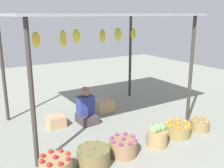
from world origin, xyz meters
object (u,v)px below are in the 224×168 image
Objects in this scene: basket_red_apples at (56,168)px; wooden_crate_near_vendor at (56,121)px; basket_purple_onions at (123,147)px; basket_potatoes at (200,125)px; basket_oranges at (177,130)px; wooden_crate_stacked_rear at (104,106)px; basket_cabbages at (157,136)px; vendor_person at (86,109)px; basket_green_chilies at (94,157)px.

basket_red_apples is 1.75m from wooden_crate_near_vendor.
basket_purple_onions reaches higher than basket_potatoes.
wooden_crate_stacked_rear is at bearing 107.17° from basket_oranges.
basket_purple_onions is 1.13× the size of basket_cabbages.
basket_potatoes is at bearing -41.55° from vendor_person.
basket_purple_onions reaches higher than wooden_crate_stacked_rear.
basket_cabbages reaches higher than basket_potatoes.
basket_cabbages is (0.68, -0.06, 0.04)m from basket_purple_onions.
basket_red_apples reaches higher than basket_green_chilies.
basket_oranges is at bearing -72.83° from wooden_crate_stacked_rear.
wooden_crate_near_vendor is (-1.21, 1.69, -0.06)m from basket_cabbages.
basket_oranges is at bearing 8.65° from basket_cabbages.
basket_oranges is 0.55m from basket_potatoes.
basket_green_chilies is at bearing 179.63° from basket_potatoes.
vendor_person is 1.67m from basket_cabbages.
basket_oranges is 1.87m from wooden_crate_stacked_rear.
basket_cabbages is 0.83× the size of basket_oranges.
wooden_crate_stacked_rear reaches higher than basket_potatoes.
basket_green_chilies is at bearing -113.14° from vendor_person.
basket_oranges is 1.43× the size of wooden_crate_near_vendor.
basket_potatoes is at bearing 1.32° from basket_cabbages.
basket_cabbages is at bearing -178.68° from basket_potatoes.
basket_cabbages is at bearing -69.45° from vendor_person.
basket_potatoes is at bearing -1.20° from basket_purple_onions.
wooden_crate_near_vendor is at bearing 89.17° from basket_green_chilies.
basket_red_apples is 1.83m from basket_cabbages.
basket_potatoes is 2.16m from wooden_crate_stacked_rear.
basket_cabbages is 0.95× the size of wooden_crate_stacked_rear.
basket_potatoes is (2.97, -0.03, -0.04)m from basket_red_apples.
vendor_person is at bearing 66.86° from basket_green_chilies.
wooden_crate_stacked_rear is (1.87, 1.83, -0.01)m from basket_red_apples.
basket_purple_onions is at bearing -111.59° from wooden_crate_stacked_rear.
basket_purple_onions reaches higher than basket_oranges.
basket_purple_onions is 1.35× the size of wooden_crate_near_vendor.
vendor_person reaches higher than basket_red_apples.
basket_purple_onions is at bearing 174.54° from basket_cabbages.
vendor_person is 1.51m from basket_purple_onions.
basket_potatoes is at bearing -6.66° from basket_oranges.
basket_green_chilies reaches higher than wooden_crate_near_vendor.
basket_oranges is (2.42, 0.04, -0.04)m from basket_red_apples.
basket_oranges is (1.27, 0.03, -0.02)m from basket_purple_onions.
basket_red_apples is 1.34× the size of wooden_crate_near_vendor.
basket_potatoes is (0.55, -0.06, -0.00)m from basket_oranges.
basket_red_apples is 1.15m from basket_purple_onions.
basket_red_apples is 1.13× the size of basket_cabbages.
basket_cabbages is at bearing -1.94° from basket_green_chilies.
basket_green_chilies is 1.83m from basket_oranges.
basket_green_chilies is 1.47× the size of wooden_crate_near_vendor.
basket_purple_onions is 1.82m from basket_potatoes.
wooden_crate_stacked_rear reaches higher than basket_oranges.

